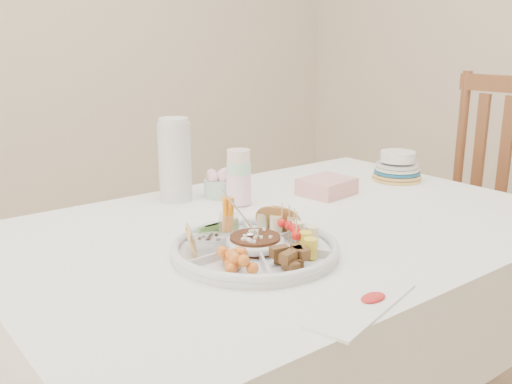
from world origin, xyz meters
TOP-DOWN VIEW (x-y plane):
  - wall_back at (0.00, 2.00)m, footprint 4.00×0.02m
  - dining_table at (0.00, 0.00)m, footprint 1.52×1.02m
  - chair at (0.95, 0.02)m, footprint 0.49×0.49m
  - party_tray at (-0.21, -0.12)m, footprint 0.39×0.39m
  - bean_dip at (-0.21, -0.12)m, footprint 0.12×0.12m
  - tortillas at (-0.10, -0.05)m, footprint 0.11×0.11m
  - carrot_cucumber at (-0.21, 0.01)m, footprint 0.10×0.10m
  - pita_raisins at (-0.32, -0.06)m, footprint 0.11×0.11m
  - cherries at (-0.32, -0.19)m, footprint 0.12×0.12m
  - granola_chunks at (-0.20, -0.25)m, footprint 0.11×0.11m
  - banana_tomato at (-0.09, -0.18)m, footprint 0.10×0.10m
  - cup_stack at (0.00, 0.23)m, footprint 0.08×0.08m
  - thermos at (-0.12, 0.39)m, footprint 0.12×0.12m
  - flower_bowl at (0.01, 0.33)m, footprint 0.11×0.11m
  - napkin_stack at (0.29, 0.15)m, footprint 0.17×0.15m
  - plate_stack at (0.61, 0.13)m, footprint 0.20×0.20m
  - placemat at (-0.21, -0.45)m, footprint 0.29×0.16m

SIDE VIEW (x-z plane):
  - dining_table at x=0.00m, z-range 0.00..0.76m
  - chair at x=0.95m, z-range 0.00..1.11m
  - placemat at x=-0.21m, z-range 0.76..0.76m
  - party_tray at x=-0.21m, z-range 0.76..0.80m
  - napkin_stack at x=0.29m, z-range 0.76..0.81m
  - bean_dip at x=-0.21m, z-range 0.77..0.81m
  - cherries at x=-0.32m, z-range 0.77..0.82m
  - granola_chunks at x=-0.20m, z-range 0.77..0.82m
  - flower_bowl at x=0.01m, z-range 0.76..0.84m
  - tortillas at x=-0.10m, z-range 0.77..0.83m
  - pita_raisins at x=-0.32m, z-range 0.77..0.83m
  - plate_stack at x=0.61m, z-range 0.76..0.87m
  - banana_tomato at x=-0.09m, z-range 0.78..0.86m
  - carrot_cucumber at x=-0.21m, z-range 0.78..0.87m
  - cup_stack at x=0.00m, z-range 0.76..0.96m
  - thermos at x=-0.12m, z-range 0.76..1.02m
  - wall_back at x=0.00m, z-range 0.00..2.70m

